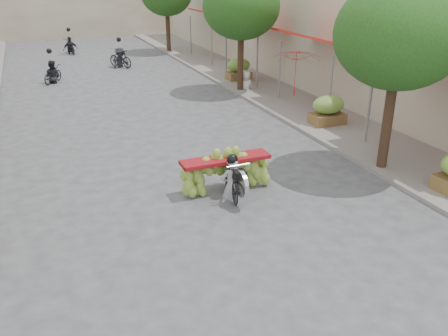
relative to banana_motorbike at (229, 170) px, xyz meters
The scene contains 13 objects.
ground 4.33m from the banana_motorbike, 99.95° to the right, with size 120.00×120.00×0.00m, color #56565B.
sidewalk_right 12.49m from the banana_motorbike, 59.87° to the left, with size 4.00×60.00×0.12m, color gray.
shophouse_row_right 15.09m from the banana_motorbike, 41.01° to the left, with size 9.77×40.00×6.00m.
street_tree_near 5.61m from the banana_motorbike, ahead, with size 3.40×3.40×5.25m.
street_tree_mid 11.28m from the banana_motorbike, 64.54° to the left, with size 3.40×3.40×5.25m.
produce_crate_mid 6.65m from the banana_motorbike, 34.75° to the left, with size 1.20×0.88×1.16m.
produce_crate_far 12.99m from the banana_motorbike, 65.14° to the left, with size 1.20×0.88×1.16m.
banana_motorbike is the anchor object (origin of this frame).
market_umbrella 8.00m from the banana_motorbike, 47.83° to the left, with size 2.04×2.04×1.81m.
pedestrian 11.10m from the banana_motorbike, 63.25° to the left, with size 0.87×0.56×1.68m.
bg_motorbike_a 15.39m from the banana_motorbike, 102.41° to the left, with size 1.28×1.60×1.95m.
bg_motorbike_b 17.72m from the banana_motorbike, 88.05° to the left, with size 1.38×1.78×1.95m.
bg_motorbike_c 23.69m from the banana_motorbike, 93.89° to the left, with size 1.03×1.77×1.95m.
Camera 1 is at (-3.50, -5.91, 5.39)m, focal length 38.00 mm.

